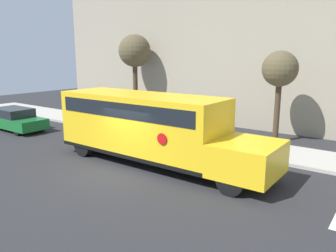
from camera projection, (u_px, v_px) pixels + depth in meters
ground_plane at (115, 174)px, 13.14m from camera, size 60.00×60.00×0.00m
sidewalk_strip at (199, 139)px, 18.24m from camera, size 44.00×3.00×0.15m
building_backdrop at (250, 44)px, 22.25m from camera, size 32.00×4.00×10.82m
school_bus at (149, 125)px, 14.17m from camera, size 9.99×2.57×3.01m
parked_car at (15, 119)px, 20.82m from camera, size 4.55×1.81×1.38m
tree_near_sidewalk at (135, 52)px, 23.95m from camera, size 2.36×2.36×6.17m
tree_far_sidewalk at (280, 71)px, 17.09m from camera, size 1.86×1.86×4.91m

